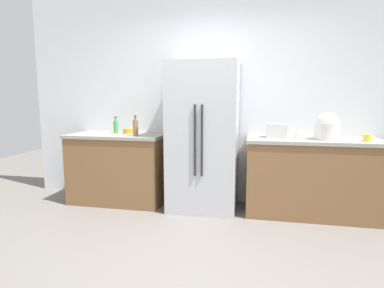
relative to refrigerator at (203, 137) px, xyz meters
The scene contains 12 objects.
ground_plane 1.70m from the refrigerator, 85.91° to the right, with size 10.57×10.57×0.00m, color slate.
kitchen_back_panel 0.65m from the refrigerator, 75.55° to the left, with size 5.29×0.10×2.81m, color silver.
counter_left 1.24m from the refrigerator, behind, with size 1.26×0.64×0.92m.
counter_right 1.37m from the refrigerator, ahead, with size 1.52×0.64×0.92m.
refrigerator is the anchor object (origin of this frame).
toaster 0.88m from the refrigerator, ahead, with size 0.24×0.17×0.17m, color silver.
rice_cooker 1.43m from the refrigerator, ahead, with size 0.27×0.27×0.31m.
bottle_a 0.85m from the refrigerator, behind, with size 0.06×0.06×0.26m.
bottle_b 1.24m from the refrigerator, behind, with size 0.06×0.06×0.22m.
cup_a 1.10m from the refrigerator, ahead, with size 0.08×0.08×0.09m, color white.
cup_b 1.83m from the refrigerator, ahead, with size 0.09×0.09×0.08m, color yellow.
bowl_a 1.06m from the refrigerator, behind, with size 0.14×0.14×0.06m, color orange.
Camera 1 is at (0.54, -2.36, 1.38)m, focal length 29.36 mm.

